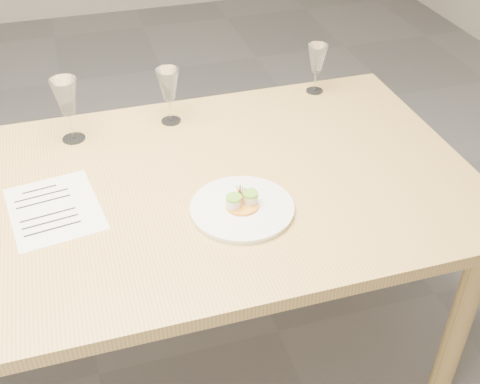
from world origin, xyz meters
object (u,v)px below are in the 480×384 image
object	(u,v)px
wine_glass_3	(317,60)
dinner_plate	(242,208)
dining_table	(64,225)
recipe_sheet	(54,209)
wine_glass_1	(66,98)
wine_glass_2	(168,86)

from	to	relation	value
wine_glass_3	dinner_plate	bearing A→B (deg)	-127.56
dining_table	dinner_plate	world-z (taller)	dinner_plate
recipe_sheet	wine_glass_3	distance (m)	1.05
dinner_plate	dining_table	bearing A→B (deg)	161.19
dinner_plate	wine_glass_1	world-z (taller)	wine_glass_1
dining_table	recipe_sheet	distance (m)	0.07
recipe_sheet	wine_glass_2	xyz separation A→B (m)	(0.40, 0.37, 0.13)
dinner_plate	wine_glass_3	bearing A→B (deg)	52.44
wine_glass_2	wine_glass_3	size ratio (longest dim) A/B	1.06
dining_table	wine_glass_3	distance (m)	1.04
dinner_plate	wine_glass_3	distance (m)	0.75
dinner_plate	recipe_sheet	size ratio (longest dim) A/B	0.87
recipe_sheet	wine_glass_1	size ratio (longest dim) A/B	1.57
dinner_plate	wine_glass_3	size ratio (longest dim) A/B	1.59
wine_glass_2	wine_glass_3	world-z (taller)	wine_glass_2
recipe_sheet	wine_glass_3	bearing A→B (deg)	16.22
wine_glass_1	wine_glass_3	bearing A→B (deg)	5.44
dinner_plate	wine_glass_2	distance (m)	0.55
dining_table	dinner_plate	distance (m)	0.51
wine_glass_3	wine_glass_2	bearing A→B (deg)	-173.46
wine_glass_2	wine_glass_3	bearing A→B (deg)	6.54
dinner_plate	wine_glass_3	world-z (taller)	wine_glass_3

